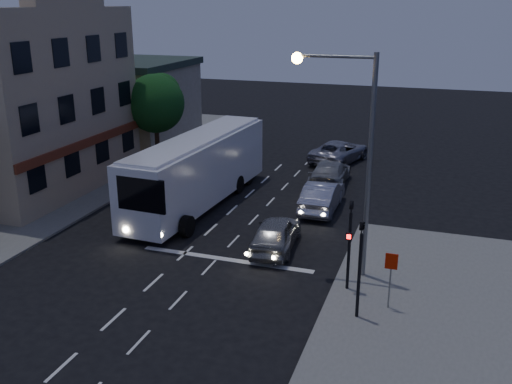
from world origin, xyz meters
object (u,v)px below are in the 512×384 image
(traffic_signal_main, at_px, (350,235))
(car_sedan_b, at_px, (330,173))
(car_suv, at_px, (276,233))
(car_sedan_a, at_px, (322,196))
(streetlight, at_px, (354,141))
(traffic_signal_side, at_px, (360,258))
(regulatory_sign, at_px, (391,272))
(street_tree, at_px, (155,101))
(car_sedan_c, at_px, (339,151))
(tour_bus, at_px, (198,168))

(traffic_signal_main, bearing_deg, car_sedan_b, 104.42)
(car_sedan_b, bearing_deg, car_suv, 85.20)
(traffic_signal_main, bearing_deg, car_sedan_a, 108.35)
(car_sedan_b, distance_m, streetlight, 13.42)
(traffic_signal_main, bearing_deg, traffic_signal_side, -70.51)
(car_sedan_a, height_order, traffic_signal_side, traffic_signal_side)
(car_sedan_b, xyz_separation_m, streetlight, (3.21, -12.05, 4.96))
(regulatory_sign, bearing_deg, streetlight, 128.75)
(street_tree, bearing_deg, car_sedan_a, -22.70)
(car_sedan_b, distance_m, traffic_signal_side, 16.09)
(car_sedan_c, height_order, street_tree, street_tree)
(regulatory_sign, bearing_deg, tour_bus, 143.11)
(streetlight, bearing_deg, car_sedan_c, 101.70)
(car_sedan_c, bearing_deg, regulatory_sign, 120.83)
(car_sedan_c, bearing_deg, traffic_signal_main, 116.80)
(traffic_signal_main, bearing_deg, car_sedan_c, 101.58)
(car_sedan_b, distance_m, street_tree, 12.92)
(car_sedan_b, height_order, regulatory_sign, regulatory_sign)
(car_sedan_c, relative_size, traffic_signal_side, 1.37)
(tour_bus, distance_m, car_sedan_a, 6.99)
(regulatory_sign, bearing_deg, car_suv, 143.96)
(traffic_signal_side, relative_size, streetlight, 0.46)
(tour_bus, xyz_separation_m, regulatory_sign, (11.37, -8.54, -0.52))
(car_suv, bearing_deg, car_sedan_b, -96.74)
(car_suv, distance_m, streetlight, 6.33)
(car_sedan_c, distance_m, regulatory_sign, 20.80)
(street_tree, bearing_deg, car_sedan_c, 21.78)
(regulatory_sign, xyz_separation_m, street_tree, (-17.51, 15.26, 2.90))
(traffic_signal_side, bearing_deg, streetlight, 105.70)
(car_sedan_c, bearing_deg, car_suv, 105.38)
(car_sedan_a, distance_m, traffic_signal_main, 9.48)
(car_sedan_a, relative_size, street_tree, 0.78)
(car_suv, xyz_separation_m, streetlight, (3.59, -1.60, 4.97))
(car_sedan_a, xyz_separation_m, traffic_signal_main, (2.94, -8.86, 1.62))
(tour_bus, relative_size, car_sedan_b, 2.43)
(regulatory_sign, relative_size, streetlight, 0.24)
(tour_bus, bearing_deg, street_tree, 135.62)
(car_suv, distance_m, car_sedan_c, 15.98)
(traffic_signal_side, distance_m, street_tree, 23.24)
(tour_bus, bearing_deg, car_sedan_b, 47.02)
(car_sedan_b, relative_size, streetlight, 0.59)
(streetlight, bearing_deg, traffic_signal_side, -74.30)
(car_suv, bearing_deg, traffic_signal_side, 127.65)
(streetlight, bearing_deg, traffic_signal_main, -79.80)
(streetlight, bearing_deg, regulatory_sign, -51.25)
(car_sedan_a, xyz_separation_m, car_sedan_c, (-0.96, 10.14, -0.02))
(car_suv, bearing_deg, car_sedan_c, -94.46)
(traffic_signal_main, bearing_deg, car_suv, 141.85)
(streetlight, distance_m, street_tree, 20.19)
(car_sedan_a, xyz_separation_m, streetlight, (2.68, -7.44, 4.94))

